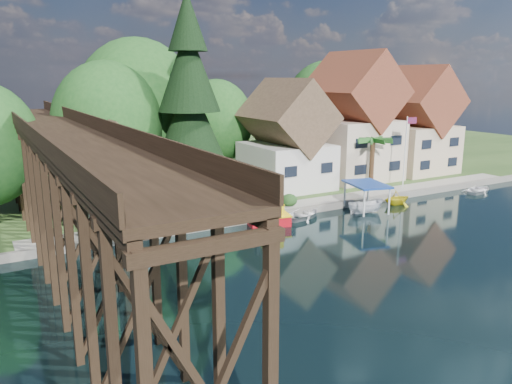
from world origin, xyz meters
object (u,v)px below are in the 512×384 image
(house_right, at_px, (414,127))
(shed, at_px, (112,174))
(boat_white_a, at_px, (304,213))
(boat_white_b, at_px, (479,189))
(flagpole, at_px, (407,145))
(trestle_bridge, at_px, (65,183))
(house_left, at_px, (286,142))
(boat_yellow, at_px, (397,197))
(conifer, at_px, (190,104))
(tugboat, at_px, (270,217))
(house_center, at_px, (353,125))
(palm_tree, at_px, (373,142))
(boat_canopy, at_px, (366,200))

(house_right, distance_m, shed, 36.08)
(boat_white_a, distance_m, boat_white_b, 21.07)
(flagpole, relative_size, boat_white_a, 1.84)
(trestle_bridge, relative_size, house_left, 4.01)
(boat_yellow, relative_size, boat_white_b, 0.77)
(house_left, relative_size, conifer, 0.60)
(shed, relative_size, tugboat, 2.15)
(conifer, relative_size, boat_yellow, 6.50)
(conifer, bearing_deg, flagpole, -14.12)
(trestle_bridge, distance_m, boat_yellow, 29.48)
(house_center, relative_size, palm_tree, 2.54)
(house_left, xyz_separation_m, tugboat, (-7.64, -9.38, -4.42))
(house_center, height_order, boat_white_b, house_center)
(flagpole, height_order, tugboat, flagpole)
(palm_tree, xyz_separation_m, boat_yellow, (-1.23, -4.92, -4.52))
(house_left, distance_m, shed, 18.11)
(house_left, xyz_separation_m, conifer, (-10.85, -1.14, 4.18))
(conifer, xyz_separation_m, boat_canopy, (12.41, -9.24, -8.17))
(house_left, distance_m, boat_canopy, 11.23)
(trestle_bridge, distance_m, tugboat, 16.10)
(conifer, xyz_separation_m, boat_yellow, (16.94, -8.44, -8.57))
(boat_white_b, bearing_deg, boat_yellow, 75.26)
(shed, distance_m, conifer, 9.02)
(conifer, bearing_deg, boat_white_b, -17.88)
(boat_canopy, bearing_deg, house_left, 98.53)
(shed, xyz_separation_m, palm_tree, (25.31, -3.16, 1.44))
(trestle_bridge, relative_size, conifer, 2.41)
(trestle_bridge, xyz_separation_m, conifer, (12.15, 9.69, 3.97))
(conifer, height_order, palm_tree, conifer)
(palm_tree, relative_size, boat_white_a, 1.38)
(boat_white_a, xyz_separation_m, boat_yellow, (10.05, -0.66, 0.33))
(trestle_bridge, xyz_separation_m, house_right, (41.00, 10.83, 0.43))
(trestle_bridge, relative_size, flagpole, 6.06)
(house_center, xyz_separation_m, palm_tree, (-1.69, -5.16, -1.15))
(house_center, bearing_deg, palm_tree, -108.10)
(conifer, distance_m, tugboat, 12.33)
(boat_canopy, relative_size, boat_yellow, 1.66)
(tugboat, relative_size, boat_white_a, 0.92)
(house_right, xyz_separation_m, conifer, (-28.85, -1.14, 3.54))
(shed, bearing_deg, trestle_bridge, -118.19)
(shed, bearing_deg, boat_yellow, -18.54)
(house_right, bearing_deg, house_left, -180.00)
(house_center, xyz_separation_m, flagpole, (1.19, -6.93, -1.45))
(boat_white_b, bearing_deg, boat_canopy, 79.09)
(tugboat, bearing_deg, house_center, 30.70)
(palm_tree, bearing_deg, shed, 172.89)
(trestle_bridge, height_order, boat_white_a, trestle_bridge)
(shed, relative_size, boat_canopy, 1.67)
(conifer, relative_size, boat_white_b, 5.02)
(palm_tree, height_order, flagpole, flagpole)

